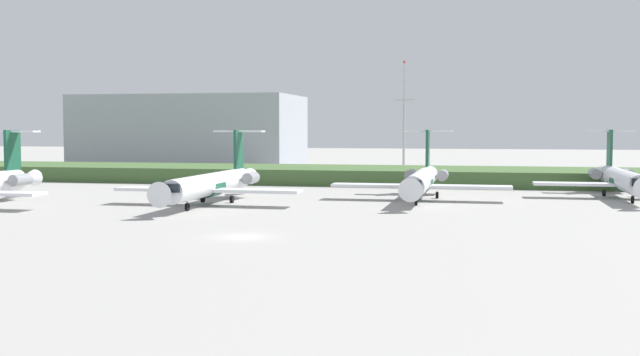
% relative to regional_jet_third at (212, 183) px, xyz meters
% --- Properties ---
extents(ground_plane, '(500.00, 500.00, 0.00)m').
position_rel_regional_jet_third_xyz_m(ground_plane, '(12.30, 3.71, -2.54)').
color(ground_plane, '#9E9B96').
extents(grass_berm, '(320.00, 20.00, 2.56)m').
position_rel_regional_jet_third_xyz_m(grass_berm, '(12.30, 39.97, -1.26)').
color(grass_berm, '#426033').
rests_on(grass_berm, ground).
extents(regional_jet_third, '(22.81, 31.00, 9.00)m').
position_rel_regional_jet_third_xyz_m(regional_jet_third, '(0.00, 0.00, 0.00)').
color(regional_jet_third, silver).
rests_on(regional_jet_third, ground).
extents(regional_jet_fourth, '(22.81, 31.00, 9.00)m').
position_rel_regional_jet_third_xyz_m(regional_jet_fourth, '(24.49, 11.40, 0.00)').
color(regional_jet_fourth, silver).
rests_on(regional_jet_fourth, ground).
extents(regional_jet_fifth, '(22.81, 31.00, 9.00)m').
position_rel_regional_jet_third_xyz_m(regional_jet_fifth, '(50.26, 19.37, 0.00)').
color(regional_jet_fifth, silver).
rests_on(regional_jet_fifth, ground).
extents(antenna_mast, '(4.40, 0.50, 22.80)m').
position_rel_regional_jet_third_xyz_m(antenna_mast, '(16.41, 67.63, 6.93)').
color(antenna_mast, '#B2B2B7').
rests_on(antenna_mast, ground).
extents(distant_hangar, '(48.86, 25.88, 16.52)m').
position_rel_regional_jet_third_xyz_m(distant_hangar, '(-33.26, 77.17, 5.72)').
color(distant_hangar, '#9EA3AD').
rests_on(distant_hangar, ground).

